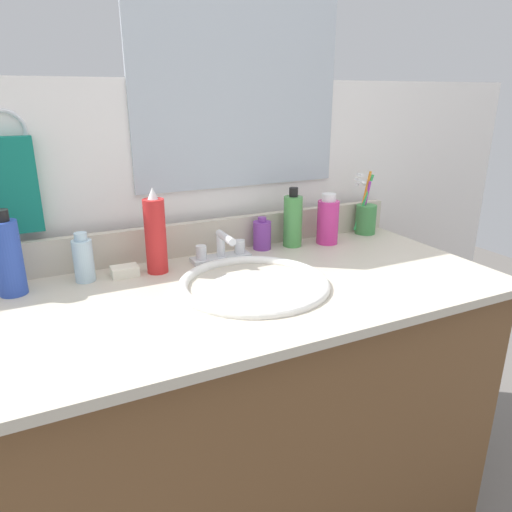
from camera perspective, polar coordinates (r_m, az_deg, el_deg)
The scene contains 17 objects.
vanity_cabinet at distance 1.33m, azimuth 0.16°, elevation -20.90°, with size 1.11×0.53×0.82m, color brown.
countertop at distance 1.11m, azimuth 0.18°, elevation -3.91°, with size 1.16×0.58×0.02m, color beige.
backsplash at distance 1.33m, azimuth -5.10°, elevation 2.49°, with size 1.16×0.02×0.09m, color beige.
back_wall at distance 1.46m, azimuth -5.72°, elevation -5.83°, with size 2.26×0.04×1.30m, color white.
mirror_panel at distance 1.35m, azimuth -2.07°, elevation 20.26°, with size 0.60×0.01×0.56m, color #B2BCC6.
towel_ring at distance 1.23m, azimuth -28.16°, elevation 13.12°, with size 0.10×0.10×0.01m, color silver.
hand_towel at distance 1.23m, azimuth -27.31°, elevation 7.53°, with size 0.11×0.04×0.22m, color #147260.
sink_basin at distance 1.10m, azimuth -0.27°, elevation -5.07°, with size 0.35×0.35×0.11m.
faucet at distance 1.25m, azimuth -4.16°, elevation 0.64°, with size 0.16×0.10×0.08m.
bottle_spray_red at distance 1.17m, azimuth -12.03°, elevation 2.50°, with size 0.05×0.05×0.21m.
bottle_gel_clear at distance 1.17m, azimuth -20.10°, elevation -0.36°, with size 0.05×0.05×0.12m.
bottle_toner_green at distance 1.36m, azimuth 4.46°, elevation 4.30°, with size 0.05×0.05×0.17m.
bottle_shampoo_blue at distance 1.15m, azimuth -27.74°, elevation -0.07°, with size 0.06×0.06×0.19m.
bottle_cream_purple at distance 1.34m, azimuth 0.74°, elevation 2.58°, with size 0.05×0.05×0.09m.
bottle_soap_pink at distance 1.40m, azimuth 8.66°, elevation 4.24°, with size 0.06×0.06×0.15m.
cup_green at distance 1.53m, azimuth 13.06°, elevation 4.60°, with size 0.07×0.07×0.20m.
soap_bar at distance 1.19m, azimuth -15.54°, elevation -1.76°, with size 0.06×0.04×0.02m, color white.
Camera 1 is at (-0.45, -0.91, 1.26)m, focal length 33.17 mm.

